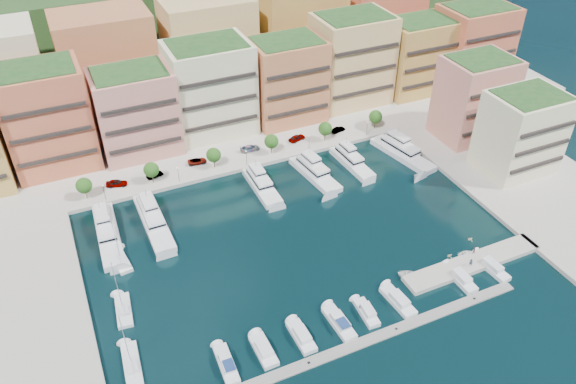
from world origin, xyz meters
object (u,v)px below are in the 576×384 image
object	(u,v)px
cruiser_8	(460,278)
tender_0	(407,274)
tree_4	(325,129)
car_4	(297,138)
yacht_0	(107,231)
yacht_6	(401,151)
tree_1	(151,170)
tender_1	(450,255)
yacht_4	(314,172)
cruiser_6	(398,301)
car_3	(250,148)
sailboat_0	(132,366)
person_1	(474,250)
lamppost_4	(367,126)
cruiser_9	(491,267)
tree_3	(271,141)
lamppost_0	(104,190)
lamppost_1	(178,172)
yacht_1	(153,219)
car_2	(197,161)
cruiser_1	(226,364)
cruiser_4	(339,323)
tree_0	(84,186)
car_0	(117,183)
sailboat_2	(121,261)
tree_2	(214,155)
tender_2	(465,254)
tender_3	(470,239)
person_0	(471,262)
yacht_3	(261,184)
car_5	(338,130)
lamppost_3	(309,140)
sailboat_1	(124,311)
tree_5	(376,117)
cruiser_3	(302,337)

from	to	relation	value
cruiser_8	tender_0	world-z (taller)	cruiser_8
tree_4	car_4	bearing A→B (deg)	155.57
tree_4	yacht_0	size ratio (longest dim) A/B	0.26
yacht_0	yacht_6	distance (m)	77.71
tree_1	tender_1	distance (m)	72.80
yacht_4	cruiser_6	distance (m)	45.59
tree_1	car_3	distance (m)	27.59
sailboat_0	car_3	world-z (taller)	sailboat_0
tender_0	car_4	distance (m)	55.74
cruiser_8	person_1	size ratio (longest dim) A/B	4.94
lamppost_4	sailboat_0	size ratio (longest dim) A/B	0.32
cruiser_9	cruiser_8	bearing A→B (deg)	179.93
tree_3	lamppost_4	distance (m)	28.11
lamppost_0	lamppost_1	world-z (taller)	same
yacht_1	car_2	world-z (taller)	yacht_1
cruiser_1	cruiser_4	distance (m)	22.19
tree_0	cruiser_6	distance (m)	76.74
car_0	tree_3	bearing A→B (deg)	-76.41
sailboat_2	tender_0	world-z (taller)	sailboat_2
tree_0	car_0	bearing A→B (deg)	15.97
tree_2	cruiser_8	distance (m)	66.85
tree_0	car_4	size ratio (longest dim) A/B	1.14
tree_3	tender_2	bearing A→B (deg)	-66.72
tree_4	sailboat_0	xyz separation A→B (m)	(-64.16, -51.53, -4.44)
person_1	tender_3	bearing A→B (deg)	-121.16
tree_0	person_0	world-z (taller)	tree_0
yacht_1	tender_2	bearing A→B (deg)	-33.15
lamppost_0	person_0	distance (m)	84.24
yacht_0	yacht_3	xyz separation A→B (m)	(37.84, 2.53, 0.00)
person_1	car_5	bearing A→B (deg)	-84.83
cruiser_6	tender_3	size ratio (longest dim) A/B	6.27
lamppost_3	sailboat_1	distance (m)	67.56
tender_2	sailboat_1	bearing A→B (deg)	75.96
car_2	tender_1	bearing A→B (deg)	-137.06
yacht_4	tree_2	bearing A→B (deg)	150.31
person_1	tender_1	bearing A→B (deg)	-20.60
tender_2	lamppost_1	bearing A→B (deg)	41.49
yacht_0	person_1	xyz separation A→B (m)	(69.45, -38.94, 0.64)
tree_4	sailboat_0	size ratio (longest dim) A/B	0.43
lamppost_1	sailboat_0	bearing A→B (deg)	-114.24
lamppost_3	car_5	bearing A→B (deg)	22.81
yacht_0	car_2	distance (m)	31.92
tree_2	tree_3	bearing A→B (deg)	0.00
cruiser_1	person_1	world-z (taller)	person_1
tree_5	sailboat_1	xyz separation A→B (m)	(-79.01, -38.39, -4.43)
yacht_6	cruiser_3	bearing A→B (deg)	-138.87
tree_3	tender_3	bearing A→B (deg)	-61.57
tree_2	yacht_0	size ratio (longest dim) A/B	0.26
yacht_0	tree_2	bearing A→B (deg)	26.03
cruiser_6	car_2	size ratio (longest dim) A/B	1.78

